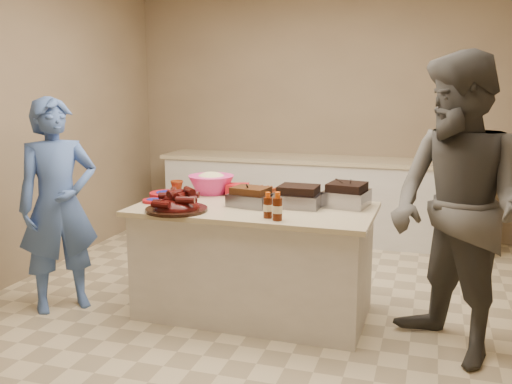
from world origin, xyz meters
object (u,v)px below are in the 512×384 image
(coleslaw_bowl, at_px, (211,194))
(bbq_bottle_b, at_px, (277,220))
(plastic_cup, at_px, (177,192))
(guest_gray, at_px, (446,353))
(bbq_bottle_a, at_px, (268,218))
(rib_platter, at_px, (177,211))
(mustard_bottle, at_px, (243,203))
(guest_blue, at_px, (65,307))
(island, at_px, (254,313))
(roasting_pan, at_px, (346,206))

(coleslaw_bowl, bearing_deg, bbq_bottle_b, -43.68)
(plastic_cup, distance_m, guest_gray, 2.38)
(bbq_bottle_a, bearing_deg, rib_platter, 179.60)
(mustard_bottle, xyz_separation_m, guest_blue, (-1.32, -0.42, -0.82))
(bbq_bottle_b, relative_size, plastic_cup, 1.80)
(island, bearing_deg, bbq_bottle_b, -51.52)
(bbq_bottle_b, height_order, guest_blue, bbq_bottle_b)
(rib_platter, distance_m, mustard_bottle, 0.53)
(mustard_bottle, distance_m, guest_gray, 1.75)
(roasting_pan, distance_m, coleslaw_bowl, 1.13)
(roasting_pan, distance_m, guest_gray, 1.21)
(bbq_bottle_b, bearing_deg, bbq_bottle_a, 147.64)
(island, bearing_deg, plastic_cup, 157.43)
(mustard_bottle, relative_size, guest_gray, 0.06)
(rib_platter, bearing_deg, roasting_pan, 24.49)
(rib_platter, distance_m, bbq_bottle_a, 0.67)
(coleslaw_bowl, xyz_separation_m, mustard_bottle, (0.36, -0.28, 0.00))
(bbq_bottle_a, height_order, bbq_bottle_b, bbq_bottle_b)
(roasting_pan, height_order, guest_blue, roasting_pan)
(roasting_pan, xyz_separation_m, coleslaw_bowl, (-1.12, 0.15, 0.00))
(rib_platter, distance_m, bbq_bottle_b, 0.76)
(bbq_bottle_a, xyz_separation_m, plastic_cup, (-0.96, 0.63, 0.00))
(island, bearing_deg, rib_platter, -147.77)
(rib_platter, bearing_deg, bbq_bottle_b, -4.22)
(roasting_pan, xyz_separation_m, guest_blue, (-2.08, -0.55, -0.82))
(roasting_pan, distance_m, mustard_bottle, 0.77)
(guest_gray, bearing_deg, rib_platter, -129.20)
(bbq_bottle_a, bearing_deg, guest_blue, -179.00)
(bbq_bottle_a, distance_m, mustard_bottle, 0.50)
(island, height_order, rib_platter, rib_platter)
(bbq_bottle_b, bearing_deg, coleslaw_bowl, 136.32)
(island, distance_m, guest_blue, 1.48)
(bbq_bottle_b, distance_m, guest_gray, 1.39)
(bbq_bottle_a, relative_size, bbq_bottle_b, 0.92)
(mustard_bottle, bearing_deg, guest_blue, -162.55)
(island, relative_size, bbq_bottle_b, 9.14)
(mustard_bottle, relative_size, guest_blue, 0.08)
(coleslaw_bowl, relative_size, guest_gray, 0.19)
(island, height_order, bbq_bottle_a, bbq_bottle_a)
(guest_gray, bearing_deg, mustard_bottle, -143.29)
(rib_platter, xyz_separation_m, plastic_cup, (-0.29, 0.63, 0.00))
(coleslaw_bowl, bearing_deg, mustard_bottle, -37.76)
(coleslaw_bowl, relative_size, mustard_bottle, 3.01)
(bbq_bottle_b, height_order, mustard_bottle, bbq_bottle_b)
(roasting_pan, relative_size, mustard_bottle, 2.41)
(guest_blue, distance_m, guest_gray, 2.83)
(mustard_bottle, bearing_deg, coleslaw_bowl, 142.24)
(mustard_bottle, relative_size, plastic_cup, 1.17)
(roasting_pan, relative_size, guest_gray, 0.16)
(roasting_pan, bearing_deg, guest_gray, -23.92)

